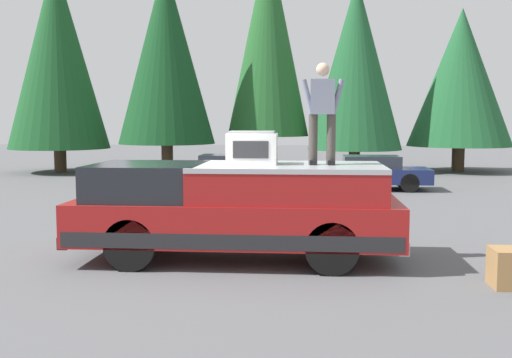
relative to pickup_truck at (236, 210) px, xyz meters
name	(u,v)px	position (x,y,z in m)	size (l,w,h in m)	color
ground_plane	(201,256)	(0.23, 0.66, -0.87)	(90.00, 90.00, 0.00)	#565659
pickup_truck	(236,210)	(0.00, 0.00, 0.00)	(2.01, 5.54, 1.65)	maroon
compressor_unit	(252,148)	(0.07, -0.27, 1.05)	(0.65, 0.84, 0.56)	white
person_on_truck_bed	(322,111)	(0.02, -1.44, 1.68)	(0.29, 0.72, 1.69)	#423D38
parked_car_navy	(369,173)	(10.69, -3.32, -0.29)	(1.64, 4.10, 1.16)	navy
parked_car_black	(226,171)	(10.87, 1.63, -0.29)	(1.64, 4.10, 1.16)	black
wooden_crate	(511,268)	(-1.37, -4.13, -0.59)	(0.56, 0.56, 0.56)	olive
conifer_far_left	(461,78)	(18.27, -8.13, 3.39)	(4.67, 4.67, 7.37)	#4C3826
conifer_left	(356,65)	(17.08, -3.32, 3.90)	(4.13, 4.13, 8.51)	#4C3826
conifer_center_left	(268,37)	(17.90, 0.60, 5.26)	(3.73, 3.73, 10.67)	#4C3826
conifer_center_right	(166,54)	(15.98, 4.90, 4.32)	(4.19, 4.19, 9.08)	#4C3826
conifer_right	(57,54)	(16.41, 9.93, 4.39)	(4.47, 4.47, 9.47)	#4C3826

